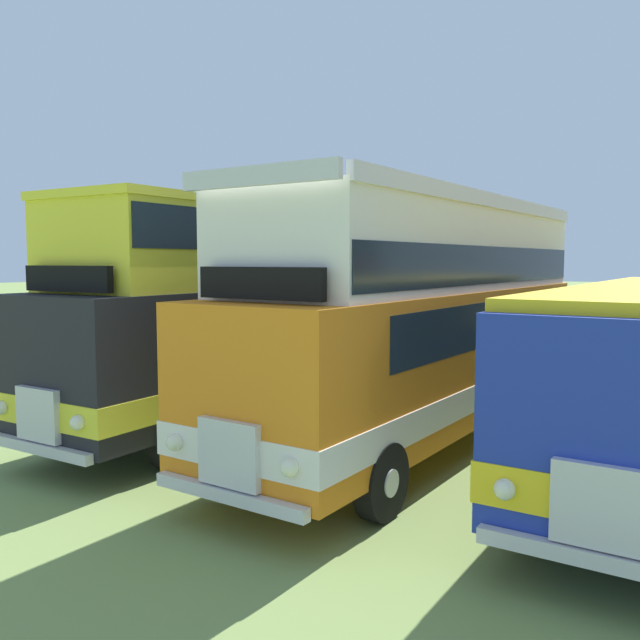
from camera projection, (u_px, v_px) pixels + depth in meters
The scene contains 2 objects.
bus_first_in_row at pixel (266, 302), 14.51m from camera, with size 2.72×11.29×4.49m.
bus_second_in_row at pixel (426, 316), 12.17m from camera, with size 3.12×10.82×4.52m.
Camera 1 is at (-7.21, -11.55, 3.38)m, focal length 37.10 mm.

